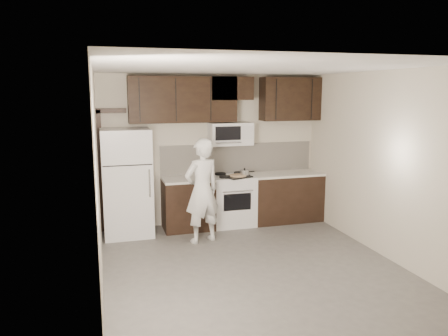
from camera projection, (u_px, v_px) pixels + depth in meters
name	position (u px, v px, depth m)	size (l,w,h in m)	color
floor	(252.00, 267.00, 6.05)	(4.50, 4.50, 0.00)	#575451
back_wall	(212.00, 150.00, 7.95)	(4.00, 4.00, 0.00)	beige
ceiling	(255.00, 68.00, 5.58)	(4.50, 4.50, 0.00)	white
counter_run	(248.00, 199.00, 7.97)	(2.95, 0.64, 0.91)	black
stove	(232.00, 200.00, 7.89)	(0.76, 0.66, 0.94)	silver
backsplash	(238.00, 158.00, 8.10)	(2.90, 0.02, 0.54)	silver
upper_cabinets	(225.00, 98.00, 7.68)	(3.48, 0.35, 0.78)	black
microwave	(230.00, 134.00, 7.79)	(0.76, 0.42, 0.40)	silver
refrigerator	(127.00, 183.00, 7.27)	(0.80, 0.76, 1.80)	silver
door_trim	(103.00, 160.00, 7.41)	(0.50, 0.08, 2.12)	black
saucepan	(245.00, 173.00, 7.71)	(0.28, 0.16, 0.16)	silver
baking_tray	(238.00, 177.00, 7.66)	(0.43, 0.32, 0.02)	black
pizza	(238.00, 175.00, 7.66)	(0.29, 0.29, 0.02)	#CFB98B
person	(202.00, 191.00, 6.94)	(0.61, 0.40, 1.68)	white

